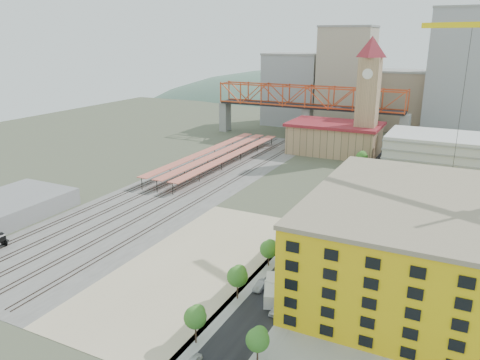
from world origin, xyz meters
The scene contains 29 objects.
ground centered at (0.00, 0.00, 0.00)m, with size 400.00×400.00×0.00m, color #474C38.
ballast_strip centered at (-36.00, 17.50, 0.03)m, with size 36.00×165.00×0.06m, color #605E59.
dirt_lot centered at (-4.00, -31.50, 0.03)m, with size 28.00×67.00×0.06m, color tan.
street_asphalt centered at (16.00, 15.00, 0.03)m, with size 12.00×170.00×0.06m, color black.
sidewalk_west centered at (10.50, 15.00, 0.02)m, with size 3.00×170.00×0.04m, color gray.
sidewalk_east centered at (21.50, 15.00, 0.02)m, with size 3.00×170.00×0.04m, color gray.
construction_pad centered at (45.00, -20.00, 0.03)m, with size 50.00×90.00×0.06m, color gray.
rail_tracks centered at (-37.80, 17.50, 0.15)m, with size 26.56×160.00×0.18m.
platform_canopies centered at (-41.00, 45.00, 3.99)m, with size 16.00×80.00×4.12m.
station_hall centered at (-5.00, 82.00, 6.67)m, with size 38.00×24.00×13.10m.
clock_tower centered at (8.00, 79.99, 28.70)m, with size 12.00×12.00×52.00m.
parking_garage centered at (36.00, 70.00, 7.00)m, with size 34.00×26.00×14.00m, color silver.
truss_bridge centered at (-25.00, 105.00, 18.86)m, with size 94.00×9.60×25.60m.
construction_building centered at (42.00, -20.00, 9.41)m, with size 44.60×50.60×18.80m.
warehouse centered at (-66.00, -30.00, 2.50)m, with size 22.00×32.00×5.00m, color gray.
street_trees centered at (16.00, 5.00, 0.00)m, with size 15.40×124.40×8.00m.
skyline centered at (7.47, 142.31, 22.81)m, with size 133.00×46.00×60.00m.
distant_hills centered at (45.28, 260.00, -79.54)m, with size 647.00×264.00×227.00m.
site_trailer_a centered at (16.00, -36.17, 1.35)m, with size 2.59×9.85×2.70m, color silver.
site_trailer_b centered at (16.00, -30.96, 1.43)m, with size 2.75×10.44×2.86m, color silver.
site_trailer_c centered at (16.00, -12.11, 1.24)m, with size 2.38×9.05×2.48m, color silver.
site_trailer_d centered at (16.00, -10.28, 1.19)m, with size 2.29×8.70×2.38m, color silver.
car_1 centered at (13.00, -34.79, 0.74)m, with size 1.57×4.50×1.48m, color gray.
car_2 centered at (13.00, -9.52, 0.79)m, with size 2.62×5.68×1.58m, color black.
car_3 centered at (13.00, 28.56, 0.79)m, with size 2.22×5.45×1.58m, color navy.
car_4 centered at (19.00, -41.20, 0.71)m, with size 1.68×4.17×1.42m, color silver.
car_5 centered at (19.00, -8.74, 0.70)m, with size 1.48×4.25×1.40m, color #95959A.
car_6 centered at (19.00, 2.10, 0.81)m, with size 2.67×5.80×1.61m, color black.
car_7 centered at (19.00, 44.31, 0.79)m, with size 2.20×5.41×1.57m, color #1A284D.
Camera 1 is at (45.94, -109.97, 47.90)m, focal length 35.00 mm.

